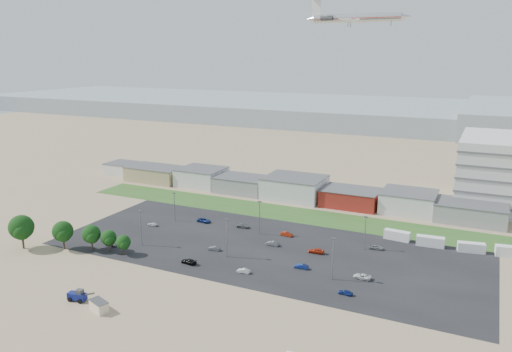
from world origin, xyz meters
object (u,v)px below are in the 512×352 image
Objects in this scene: box_trailer_a at (397,235)px; parked_car_3 at (189,261)px; parked_car_6 at (243,226)px; telehandler at (77,295)px; tree_far_left at (22,230)px; parked_car_1 at (301,266)px; parked_car_7 at (273,243)px; airliner at (357,18)px; parked_car_5 at (153,224)px; parked_car_12 at (316,251)px; parked_car_9 at (204,220)px; portable_shed at (99,306)px; parked_car_2 at (345,292)px; parked_car_13 at (243,271)px; parked_car_8 at (377,247)px; parked_car_10 at (112,244)px; parked_car_11 at (287,234)px; parked_car_4 at (214,248)px; parked_car_0 at (362,276)px.

box_trailer_a reaches higher than parked_car_3.
box_trailer_a is 47.09m from parked_car_6.
tree_far_left is (-36.71, 16.68, 4.13)m from telehandler.
parked_car_7 reaches higher than parked_car_1.
airliner is at bearing -14.19° from parked_car_6.
parked_car_1 is 55.39m from parked_car_5.
parked_car_7 is 13.10m from parked_car_12.
parked_car_9 is at bearing -103.74° from parked_car_12.
portable_shed reaches higher than parked_car_12.
telehandler reaches higher than parked_car_12.
parked_car_9 is (-55.53, 29.40, 0.08)m from parked_car_2.
parked_car_3 is 1.32× the size of parked_car_13.
parked_car_9 is 1.03× the size of parked_car_12.
parked_car_8 is 0.84× the size of parked_car_12.
airliner is 11.59× the size of parked_car_8.
airliner reaches higher than parked_car_5.
parked_car_3 is at bearing -132.41° from box_trailer_a.
parked_car_1 is 0.89× the size of parked_car_10.
parked_car_6 is (0.13, 30.95, -0.00)m from parked_car_3.
portable_shed is 1.13× the size of parked_car_10.
parked_car_6 is (26.86, 10.83, 0.09)m from parked_car_5.
parked_car_1 is 23.55m from parked_car_11.
parked_car_4 is (-44.67, -30.38, -0.81)m from box_trailer_a.
box_trailer_a is at bearing -27.87° from parked_car_8.
box_trailer_a is 75.82m from parked_car_5.
parked_car_10 is (-23.00, 30.16, -0.58)m from portable_shed.
parked_car_3 is at bearing -14.06° from parked_car_4.
parked_car_4 is at bearing -140.00° from box_trailer_a.
box_trailer_a is 2.22× the size of parked_car_2.
parked_car_7 is (18.44, 50.39, -0.54)m from portable_shed.
telehandler is 79.68m from parked_car_8.
telehandler reaches higher than parked_car_4.
parked_car_3 is 52.53m from parked_car_8.
parked_car_0 is at bearing -82.68° from parked_car_10.
parked_car_6 is at bearing -42.43° from parked_car_10.
box_trailer_a is 37.22m from parked_car_7.
parked_car_6 is at bearing -129.51° from parked_car_1.
parked_car_1 is 1.13× the size of parked_car_5.
parked_car_2 is at bearing 69.43° from parked_car_4.
parked_car_3 is at bearing 157.84° from parked_car_11.
parked_car_1 is 1.05× the size of parked_car_4.
parked_car_2 is 51.43m from parked_car_6.
portable_shed is 50.13m from parked_car_1.
parked_car_3 is (-46.08, -41.21, -0.74)m from box_trailer_a.
parked_car_11 is at bearing 32.91° from tree_far_left.
parked_car_12 is (39.13, 48.97, -0.75)m from telehandler.
parked_car_6 is at bearing 105.75° from portable_shed.
parked_car_0 is (30.19, -99.75, -67.38)m from airliner.
parked_car_3 is 1.17× the size of parked_car_11.
parked_car_11 reaches higher than parked_car_10.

